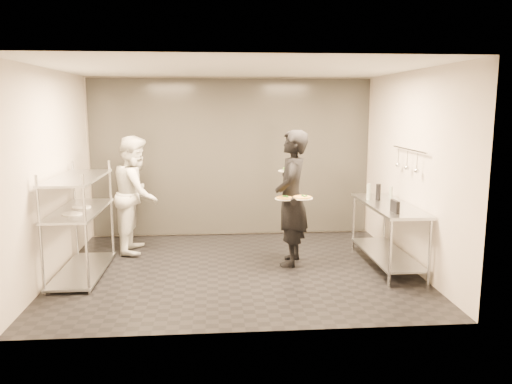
{
  "coord_description": "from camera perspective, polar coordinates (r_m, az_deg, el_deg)",
  "views": [
    {
      "loc": [
        -0.29,
        -6.82,
        2.31
      ],
      "look_at": [
        0.28,
        0.12,
        1.1
      ],
      "focal_mm": 35.0,
      "sensor_mm": 36.0,
      "label": 1
    }
  ],
  "objects": [
    {
      "name": "pizza_plate_near",
      "position": [
        7.03,
        3.36,
        -0.69
      ],
      "size": [
        0.29,
        0.29,
        0.05
      ],
      "color": "white",
      "rests_on": "waiter"
    },
    {
      "name": "bottle_green",
      "position": [
        7.66,
        12.76,
        0.04
      ],
      "size": [
        0.07,
        0.07,
        0.23
      ],
      "primitive_type": "cylinder",
      "color": "#909D91",
      "rests_on": "prep_counter"
    },
    {
      "name": "salad_plate",
      "position": [
        7.44,
        3.52,
        2.58
      ],
      "size": [
        0.25,
        0.25,
        0.07
      ],
      "color": "white",
      "rests_on": "waiter"
    },
    {
      "name": "bottle_dark",
      "position": [
        7.62,
        13.8,
        -0.01
      ],
      "size": [
        0.07,
        0.07,
        0.24
      ],
      "primitive_type": "cylinder",
      "color": "black",
      "rests_on": "prep_counter"
    },
    {
      "name": "pos_monitor",
      "position": [
        6.81,
        15.59,
        -1.6
      ],
      "size": [
        0.05,
        0.23,
        0.16
      ],
      "primitive_type": "cube",
      "rotation": [
        0.0,
        0.0,
        0.03
      ],
      "color": "black",
      "rests_on": "prep_counter"
    },
    {
      "name": "bottle_clear",
      "position": [
        7.83,
        15.16,
        -0.04
      ],
      "size": [
        0.05,
        0.05,
        0.18
      ],
      "primitive_type": "cylinder",
      "color": "#909D91",
      "rests_on": "prep_counter"
    },
    {
      "name": "pizza_plate_far",
      "position": [
        7.01,
        5.29,
        -0.63
      ],
      "size": [
        0.3,
        0.3,
        0.05
      ],
      "color": "white",
      "rests_on": "waiter"
    },
    {
      "name": "pass_rack",
      "position": [
        7.24,
        -19.5,
        -3.02
      ],
      "size": [
        0.6,
        1.6,
        1.5
      ],
      "color": "#B0B3B7",
      "rests_on": "ground"
    },
    {
      "name": "chef",
      "position": [
        8.14,
        -13.52,
        -0.23
      ],
      "size": [
        0.71,
        0.91,
        1.85
      ],
      "primitive_type": "imported",
      "rotation": [
        0.0,
        0.0,
        1.56
      ],
      "color": "silver",
      "rests_on": "ground"
    },
    {
      "name": "prep_counter",
      "position": [
        7.45,
        14.83,
        -3.55
      ],
      "size": [
        0.6,
        1.8,
        0.92
      ],
      "color": "#B0B3B7",
      "rests_on": "ground"
    },
    {
      "name": "waiter",
      "position": [
        7.24,
        4.08,
        -0.71
      ],
      "size": [
        0.65,
        0.82,
        1.97
      ],
      "primitive_type": "imported",
      "rotation": [
        0.0,
        0.0,
        -1.84
      ],
      "color": "black",
      "rests_on": "ground"
    },
    {
      "name": "utensil_rail",
      "position": [
        7.38,
        16.96,
        3.49
      ],
      "size": [
        0.07,
        1.2,
        0.31
      ],
      "color": "#B0B3B7",
      "rests_on": "room_shell"
    },
    {
      "name": "room_shell",
      "position": [
        8.06,
        -2.6,
        3.36
      ],
      "size": [
        5.0,
        4.0,
        2.8
      ],
      "color": "black",
      "rests_on": "ground"
    }
  ]
}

